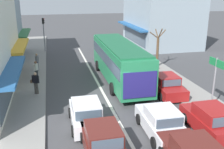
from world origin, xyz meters
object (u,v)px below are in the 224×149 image
Objects in this scene: hatchback_queue_far_back at (86,114)px; parked_wagon_kerb_third at (139,63)px; parked_hatchback_kerb_front at (210,120)px; sedan_adjacent_lane_lead at (162,123)px; parked_wagon_kerb_rear at (122,50)px; street_tree_right at (158,49)px; parked_sedan_kerb_second at (166,85)px; pedestrian_with_handbag_near at (36,82)px; traffic_light_downstreet at (44,29)px; city_bus at (119,59)px; directional_road_sign at (215,73)px; pedestrian_browsing_midblock at (37,61)px; hatchback_queue_gap_filler at (102,141)px; pedestrian_far_walker at (36,69)px.

hatchback_queue_far_back is 11.52m from parked_wagon_kerb_third.
sedan_adjacent_lane_lead is at bearing 171.45° from parked_hatchback_kerb_front.
street_tree_right reaches higher than parked_wagon_kerb_rear.
parked_sedan_kerb_second is 9.53m from pedestrian_with_handbag_near.
city_bus is at bearing -63.56° from traffic_light_downstreet.
street_tree_right reaches higher than pedestrian_with_handbag_near.
street_tree_right is (1.97, 0.40, 1.13)m from parked_wagon_kerb_third.
directional_road_sign is 15.93m from pedestrian_browsing_midblock.
city_bus is at bearing -136.80° from parked_wagon_kerb_third.
pedestrian_browsing_midblock is (-3.38, 14.18, 0.36)m from hatchback_queue_gap_filler.
parked_hatchback_kerb_front is at bearing -38.91° from pedestrian_with_handbag_near.
parked_sedan_kerb_second is 4.51m from directional_road_sign.
pedestrian_browsing_midblock is (-6.80, 13.14, 0.40)m from sedan_adjacent_lane_lead.
street_tree_right is at bearing 22.30° from pedestrian_with_handbag_near.
pedestrian_far_walker is at bearing -172.87° from street_tree_right.
parked_wagon_kerb_rear is at bearing 72.56° from city_bus.
parked_wagon_kerb_third is 1.13× the size of street_tree_right.
directional_road_sign reaches higher than parked_wagon_kerb_rear.
hatchback_queue_gap_filler is at bearing -173.89° from parked_hatchback_kerb_front.
sedan_adjacent_lane_lead is at bearing 16.89° from hatchback_queue_gap_filler.
pedestrian_far_walker is (0.01, -2.78, 0.00)m from pedestrian_browsing_midblock.
pedestrian_far_walker is at bearing 167.70° from city_bus.
pedestrian_browsing_midblock reaches higher than parked_wagon_kerb_third.
directional_road_sign is at bearing -93.69° from street_tree_right.
pedestrian_far_walker is at bearing -93.35° from traffic_light_downstreet.
directional_road_sign is 0.90× the size of street_tree_right.
pedestrian_browsing_midblock is at bearing 147.92° from city_bus.
hatchback_queue_gap_filler reaches higher than parked_sedan_kerb_second.
directional_road_sign is (3.98, 1.52, 2.01)m from sedan_adjacent_lane_lead.
traffic_light_downstreet reaches higher than parked_wagon_kerb_third.
parked_wagon_kerb_rear reaches higher than hatchback_queue_gap_filler.
street_tree_right is at bearing 80.58° from parked_hatchback_kerb_front.
street_tree_right reaches higher than hatchback_queue_far_back.
pedestrian_with_handbag_near is (-9.37, -4.25, 0.32)m from parked_wagon_kerb_third.
city_bus is 2.72× the size of street_tree_right.
pedestrian_with_handbag_near is at bearing -89.11° from pedestrian_browsing_midblock.
city_bus reaches higher than hatchback_queue_far_back.
parked_wagon_kerb_rear is (-0.07, 17.39, 0.04)m from parked_hatchback_kerb_front.
parked_sedan_kerb_second is (2.64, 5.33, 0.00)m from sedan_adjacent_lane_lead.
directional_road_sign reaches higher than hatchback_queue_gap_filler.
parked_sedan_kerb_second is at bearing -39.62° from pedestrian_browsing_midblock.
city_bus is 8.96m from sedan_adjacent_lane_lead.
parked_wagon_kerb_rear is at bearing 71.69° from hatchback_queue_gap_filler.
traffic_light_downstreet is at bearing 154.00° from parked_wagon_kerb_rear.
pedestrian_with_handbag_near is 6.01m from pedestrian_browsing_midblock.
pedestrian_with_handbag_near is (-9.34, 1.81, 0.40)m from parked_sedan_kerb_second.
sedan_adjacent_lane_lead is 12.73m from street_tree_right.
parked_hatchback_kerb_front is 12.40m from street_tree_right.
sedan_adjacent_lane_lead is 1.06× the size of street_tree_right.
traffic_light_downstreet reaches higher than directional_road_sign.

